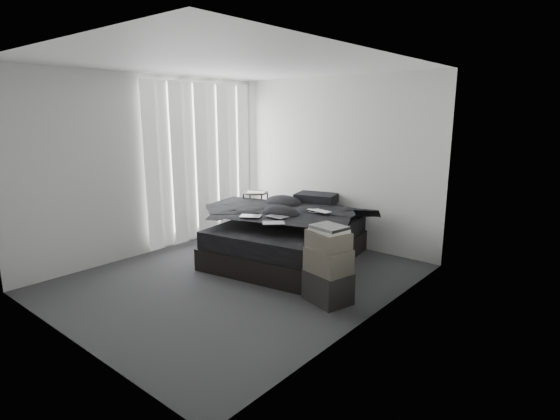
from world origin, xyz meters
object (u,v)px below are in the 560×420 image
Objects in this scene: bed at (289,248)px; box_lower at (328,286)px; laptop at (317,206)px; side_stand at (256,215)px.

box_lower is at bearing -44.52° from bed.
side_stand is at bearing 174.53° from laptop.
bed is 2.88× the size of side_stand.
box_lower is (1.26, -0.89, 0.03)m from bed.
side_stand is at bearing 146.64° from bed.
bed is at bearing 144.81° from box_lower.
side_stand is 1.59× the size of box_lower.
laptop is 0.46× the size of side_stand.
bed is at bearing -154.50° from laptop.
side_stand is at bearing 149.73° from box_lower.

